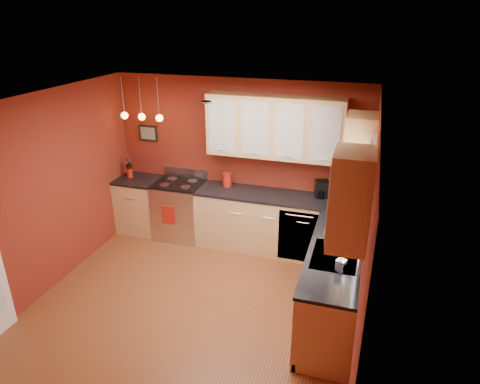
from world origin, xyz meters
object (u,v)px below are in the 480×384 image
(gas_range, at_px, (180,209))
(red_canister, at_px, (227,180))
(coffee_maker, at_px, (321,189))
(soap_pump, at_px, (341,263))
(sink, at_px, (335,258))

(gas_range, height_order, red_canister, red_canister)
(red_canister, bearing_deg, gas_range, -171.24)
(coffee_maker, bearing_deg, soap_pump, -96.41)
(gas_range, xyz_separation_m, coffee_maker, (2.26, 0.13, 0.58))
(sink, distance_m, coffee_maker, 1.68)
(sink, height_order, soap_pump, sink)
(gas_range, relative_size, coffee_maker, 4.25)
(gas_range, height_order, coffee_maker, coffee_maker)
(coffee_maker, bearing_deg, gas_range, 163.74)
(soap_pump, bearing_deg, gas_range, 146.39)
(sink, height_order, coffee_maker, sink)
(red_canister, height_order, soap_pump, red_canister)
(gas_range, height_order, sink, sink)
(red_canister, xyz_separation_m, soap_pump, (1.93, -1.92, -0.01))
(red_canister, bearing_deg, sink, -41.40)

